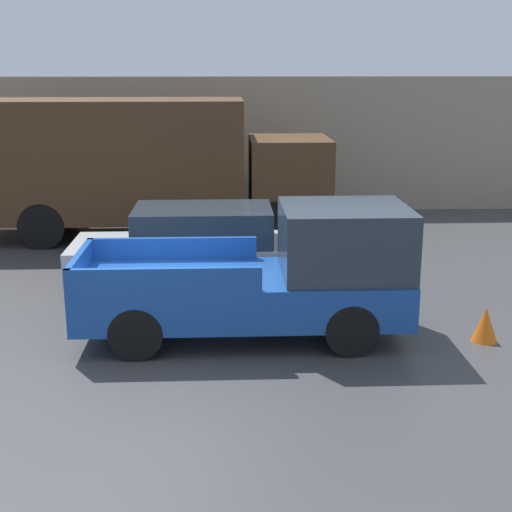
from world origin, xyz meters
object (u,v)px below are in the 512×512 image
(traffic_cone, at_px, (485,325))
(car, at_px, (198,247))
(pickup_truck, at_px, (274,277))
(newspaper_box, at_px, (233,195))
(delivery_truck, at_px, (135,163))

(traffic_cone, bearing_deg, car, 145.78)
(car, bearing_deg, traffic_cone, -34.22)
(pickup_truck, bearing_deg, newspaper_box, 92.91)
(newspaper_box, bearing_deg, traffic_cone, -69.56)
(pickup_truck, bearing_deg, traffic_cone, -6.97)
(delivery_truck, xyz_separation_m, newspaper_box, (2.42, 2.82, -1.31))
(delivery_truck, relative_size, traffic_cone, 16.19)
(pickup_truck, xyz_separation_m, car, (-1.26, 2.68, -0.19))
(car, height_order, traffic_cone, car)
(pickup_truck, distance_m, car, 2.97)
(car, relative_size, traffic_cone, 8.71)
(car, bearing_deg, delivery_truck, 111.54)
(delivery_truck, bearing_deg, newspaper_box, 49.36)
(car, distance_m, delivery_truck, 4.63)
(newspaper_box, bearing_deg, pickup_truck, -87.09)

